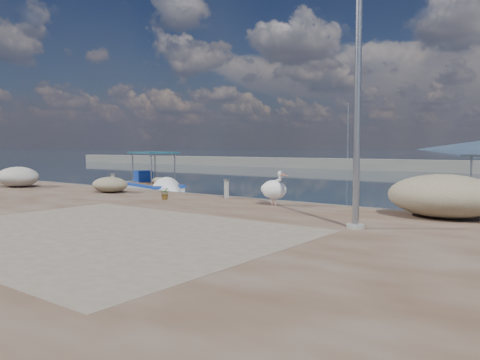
% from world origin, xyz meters
% --- Properties ---
extents(ground, '(1400.00, 1400.00, 0.00)m').
position_xyz_m(ground, '(0.00, 0.00, 0.00)').
color(ground, '#162635').
rests_on(ground, ground).
extents(quay_patch, '(9.00, 7.00, 0.01)m').
position_xyz_m(quay_patch, '(1.00, -3.00, 0.50)').
color(quay_patch, gray).
rests_on(quay_patch, quay).
extents(breakwater, '(120.00, 2.20, 7.50)m').
position_xyz_m(breakwater, '(-0.00, 40.00, 0.60)').
color(breakwater, gray).
rests_on(breakwater, ground).
extents(boat_left, '(5.72, 3.30, 2.61)m').
position_xyz_m(boat_left, '(-8.85, 7.66, 0.20)').
color(boat_left, white).
rests_on(boat_left, ground).
extents(pelican, '(1.27, 0.80, 1.21)m').
position_xyz_m(pelican, '(1.60, 3.62, 1.07)').
color(pelican, tan).
rests_on(pelican, quay).
extents(lamp_post, '(0.44, 0.96, 7.00)m').
position_xyz_m(lamp_post, '(5.61, 1.10, 3.80)').
color(lamp_post, gray).
rests_on(lamp_post, quay).
extents(bollard_near, '(0.25, 0.25, 0.76)m').
position_xyz_m(bollard_near, '(-1.13, 4.43, 0.91)').
color(bollard_near, gray).
rests_on(bollard_near, quay).
extents(bollard_far, '(0.24, 0.24, 0.74)m').
position_xyz_m(bollard_far, '(-8.32, 4.60, 0.90)').
color(bollard_far, gray).
rests_on(bollard_far, quay).
extents(potted_plant, '(0.52, 0.49, 0.45)m').
position_xyz_m(potted_plant, '(-2.72, 2.68, 0.73)').
color(potted_plant, '#33722D').
rests_on(potted_plant, quay).
extents(net_pile_c, '(3.14, 2.24, 1.23)m').
position_xyz_m(net_pile_c, '(6.91, 4.20, 1.12)').
color(net_pile_c, tan).
rests_on(net_pile_c, quay).
extents(net_pile_b, '(1.74, 1.36, 0.68)m').
position_xyz_m(net_pile_b, '(-6.77, 3.23, 0.84)').
color(net_pile_b, tan).
rests_on(net_pile_b, quay).
extents(net_pile_a, '(2.47, 1.80, 1.01)m').
position_xyz_m(net_pile_a, '(-12.84, 2.27, 1.00)').
color(net_pile_a, '#B7B2A9').
rests_on(net_pile_a, quay).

